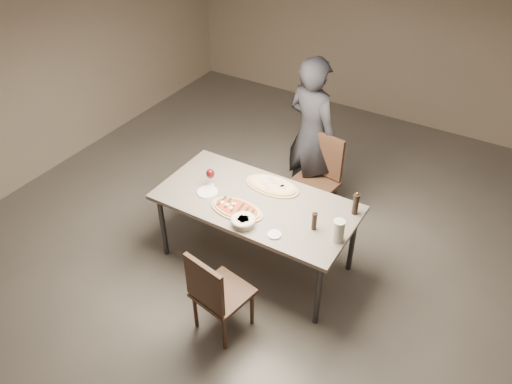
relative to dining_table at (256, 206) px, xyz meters
The scene contains 14 objects.
room 0.71m from the dining_table, ahead, with size 7.00×7.00×7.00m.
dining_table is the anchor object (origin of this frame).
zucchini_pizza 0.23m from the dining_table, 110.71° to the right, with size 0.50×0.28×0.05m.
ham_pizza 0.27m from the dining_table, 85.70° to the left, with size 0.54×0.30×0.04m.
bread_basket 0.36m from the dining_table, 77.06° to the right, with size 0.21×0.21×0.08m.
oil_dish 0.48m from the dining_table, 40.63° to the right, with size 0.12×0.12×0.01m.
pepper_mill_left 0.63m from the dining_table, ahead, with size 0.05×0.05×0.19m.
pepper_mill_right 0.89m from the dining_table, 19.54° to the left, with size 0.06×0.06×0.23m.
carafe 0.85m from the dining_table, ahead, with size 0.10×0.10×0.20m.
wine_glass 0.51m from the dining_table, behind, with size 0.08×0.08×0.18m.
side_plate 0.47m from the dining_table, 164.46° to the right, with size 0.19×0.19×0.01m.
chair_near 0.91m from the dining_table, 80.34° to the right, with size 0.48×0.48×0.87m.
chair_far 0.96m from the dining_table, 79.42° to the left, with size 0.51×0.51×0.96m.
diner 1.13m from the dining_table, 90.08° to the left, with size 0.63×0.41×1.71m, color black.
Camera 1 is at (1.80, -3.00, 3.51)m, focal length 35.00 mm.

